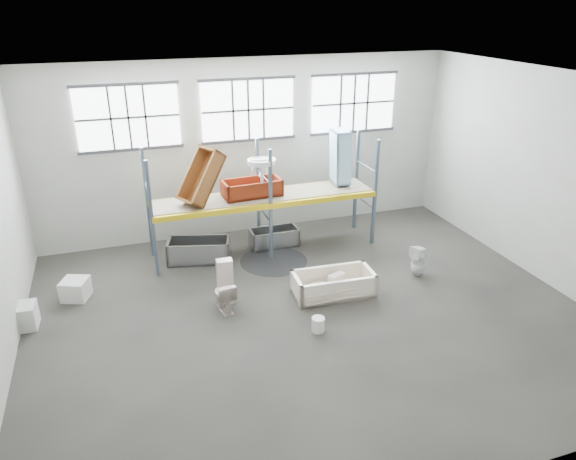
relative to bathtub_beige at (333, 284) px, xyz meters
name	(u,v)px	position (x,y,z in m)	size (l,w,h in m)	color
floor	(310,315)	(-0.82, -0.61, -0.33)	(12.00, 10.00, 0.10)	#4B4740
ceiling	(314,80)	(-0.82, -0.61, 4.77)	(12.00, 10.00, 0.10)	silver
wall_back	(248,148)	(-0.82, 4.44, 2.22)	(12.00, 0.10, 5.00)	#A7A69B
wall_front	(461,352)	(-0.82, -5.66, 2.22)	(12.00, 0.10, 5.00)	#ACAB9F
wall_right	(550,179)	(5.23, -0.61, 2.22)	(0.10, 10.00, 5.00)	beige
window_left	(128,118)	(-4.02, 4.33, 3.32)	(2.60, 0.04, 1.60)	white
window_mid	(248,110)	(-0.82, 4.33, 3.32)	(2.60, 0.04, 1.60)	white
window_right	(354,103)	(2.38, 4.33, 3.32)	(2.60, 0.04, 1.60)	white
rack_upright_la	(152,220)	(-3.82, 2.29, 1.22)	(0.08, 0.08, 3.00)	slate
rack_upright_lb	(148,204)	(-3.82, 3.49, 1.22)	(0.08, 0.08, 3.00)	slate
rack_upright_ma	(271,206)	(-0.82, 2.29, 1.22)	(0.08, 0.08, 3.00)	slate
rack_upright_mb	(258,191)	(-0.82, 3.49, 1.22)	(0.08, 0.08, 3.00)	slate
rack_upright_ra	(375,193)	(2.18, 2.29, 1.22)	(0.08, 0.08, 3.00)	slate
rack_upright_rb	(356,180)	(2.18, 3.49, 1.22)	(0.08, 0.08, 3.00)	slate
rack_beam_front	(271,206)	(-0.82, 2.29, 1.22)	(6.00, 0.10, 0.14)	yellow
rack_beam_back	(258,191)	(-0.82, 3.49, 1.22)	(6.00, 0.10, 0.14)	yellow
shelf_deck	(264,196)	(-0.82, 2.89, 1.30)	(5.90, 1.10, 0.03)	gray
wet_patch	(274,261)	(-0.82, 2.09, -0.27)	(1.80, 1.80, 0.00)	black
bathtub_beige	(333,284)	(0.00, 0.00, 0.00)	(1.88, 0.88, 0.55)	#F8E3CB
cistern_spare	(336,282)	(0.11, 0.06, 0.00)	(0.40, 0.19, 0.38)	beige
sink_in_tub	(320,290)	(-0.32, 0.03, -0.12)	(0.49, 0.49, 0.17)	beige
toilet_beige	(224,296)	(-2.59, 0.14, 0.08)	(0.40, 0.71, 0.72)	beige
cistern_tall	(225,282)	(-2.48, 0.43, 0.27)	(0.35, 0.23, 1.09)	beige
toilet_white	(418,261)	(2.38, 0.18, 0.13)	(0.37, 0.37, 0.81)	white
steel_tub_left	(199,250)	(-2.68, 2.76, 0.02)	(1.62, 0.76, 0.59)	#9EA0A4
steel_tub_right	(274,237)	(-0.51, 3.05, -0.03)	(1.34, 0.63, 0.49)	#A6A9AD
rust_tub_flat	(252,188)	(-1.14, 2.93, 1.54)	(1.54, 0.72, 0.43)	maroon
rust_tub_tilted	(201,177)	(-2.49, 2.82, 2.02)	(1.49, 0.70, 0.42)	brown
sink_on_shelf	(262,182)	(-0.97, 2.53, 1.82)	(0.73, 0.56, 0.65)	white
blue_tub_upright	(340,157)	(1.45, 3.08, 2.12)	(1.49, 0.70, 0.42)	#9BC8E8
bucket	(318,324)	(-0.90, -1.31, -0.12)	(0.27, 0.27, 0.32)	white
carton_near	(21,317)	(-6.79, 0.83, -0.01)	(0.62, 0.53, 0.53)	beige
carton_far	(75,289)	(-5.75, 1.75, -0.04)	(0.57, 0.57, 0.47)	silver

